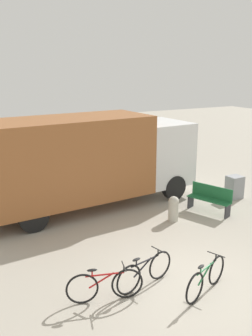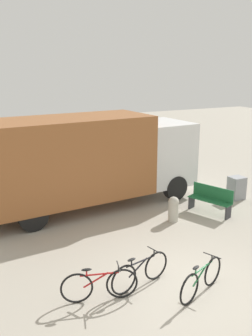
{
  "view_description": "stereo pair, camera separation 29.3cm",
  "coord_description": "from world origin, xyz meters",
  "px_view_note": "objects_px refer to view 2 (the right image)",
  "views": [
    {
      "loc": [
        -4.94,
        -6.05,
        4.86
      ],
      "look_at": [
        0.58,
        4.15,
        1.72
      ],
      "focal_mm": 40.0,
      "sensor_mm": 36.0,
      "label": 1
    },
    {
      "loc": [
        -4.68,
        -6.19,
        4.86
      ],
      "look_at": [
        0.58,
        4.15,
        1.72
      ],
      "focal_mm": 40.0,
      "sensor_mm": 36.0,
      "label": 2
    }
  ],
  "objects_px": {
    "bollard_near_bench": "(173,208)",
    "bicycle_far": "(201,279)",
    "delivery_truck": "(90,158)",
    "bicycle_middle": "(140,272)",
    "park_bench": "(211,199)",
    "utility_box": "(236,188)",
    "bicycle_near": "(99,285)"
  },
  "relations": [
    {
      "from": "bicycle_middle",
      "to": "bollard_near_bench",
      "type": "bearing_deg",
      "value": 33.21
    },
    {
      "from": "delivery_truck",
      "to": "bicycle_middle",
      "type": "distance_m",
      "value": 5.56
    },
    {
      "from": "delivery_truck",
      "to": "bollard_near_bench",
      "type": "relative_size",
      "value": 9.56
    },
    {
      "from": "park_bench",
      "to": "utility_box",
      "type": "bearing_deg",
      "value": -89.22
    },
    {
      "from": "park_bench",
      "to": "bicycle_middle",
      "type": "relative_size",
      "value": 0.96
    },
    {
      "from": "bicycle_near",
      "to": "bicycle_far",
      "type": "distance_m",
      "value": 2.23
    },
    {
      "from": "bollard_near_bench",
      "to": "bicycle_middle",
      "type": "bearing_deg",
      "value": -134.82
    },
    {
      "from": "bicycle_near",
      "to": "bicycle_middle",
      "type": "xyz_separation_m",
      "value": [
        1.04,
        0.07,
        0.0
      ]
    },
    {
      "from": "bicycle_near",
      "to": "utility_box",
      "type": "xyz_separation_m",
      "value": [
        7.16,
        3.58,
        0.06
      ]
    },
    {
      "from": "bicycle_near",
      "to": "bollard_near_bench",
      "type": "height_order",
      "value": "bollard_near_bench"
    },
    {
      "from": "park_bench",
      "to": "bollard_near_bench",
      "type": "bearing_deg",
      "value": 70.97
    },
    {
      "from": "bicycle_middle",
      "to": "bicycle_far",
      "type": "relative_size",
      "value": 1.04
    },
    {
      "from": "bollard_near_bench",
      "to": "bicycle_far",
      "type": "bearing_deg",
      "value": -115.35
    },
    {
      "from": "park_bench",
      "to": "bicycle_near",
      "type": "height_order",
      "value": "park_bench"
    },
    {
      "from": "park_bench",
      "to": "utility_box",
      "type": "relative_size",
      "value": 1.83
    },
    {
      "from": "bicycle_middle",
      "to": "bicycle_near",
      "type": "bearing_deg",
      "value": 172.08
    },
    {
      "from": "bicycle_near",
      "to": "bicycle_middle",
      "type": "height_order",
      "value": "same"
    },
    {
      "from": "park_bench",
      "to": "bicycle_near",
      "type": "relative_size",
      "value": 0.97
    },
    {
      "from": "bicycle_middle",
      "to": "bicycle_far",
      "type": "height_order",
      "value": "same"
    },
    {
      "from": "park_bench",
      "to": "bollard_near_bench",
      "type": "relative_size",
      "value": 1.89
    },
    {
      "from": "park_bench",
      "to": "utility_box",
      "type": "height_order",
      "value": "park_bench"
    },
    {
      "from": "bicycle_near",
      "to": "bicycle_far",
      "type": "xyz_separation_m",
      "value": [
        2.08,
        -0.8,
        0.0
      ]
    },
    {
      "from": "park_bench",
      "to": "bicycle_near",
      "type": "distance_m",
      "value": 6.1
    },
    {
      "from": "delivery_truck",
      "to": "bollard_near_bench",
      "type": "bearing_deg",
      "value": -56.83
    },
    {
      "from": "bicycle_middle",
      "to": "bollard_near_bench",
      "type": "xyz_separation_m",
      "value": [
        2.78,
        2.8,
        0.08
      ]
    },
    {
      "from": "delivery_truck",
      "to": "bicycle_near",
      "type": "xyz_separation_m",
      "value": [
        -1.96,
        -5.38,
        -1.41
      ]
    },
    {
      "from": "bollard_near_bench",
      "to": "utility_box",
      "type": "relative_size",
      "value": 0.97
    },
    {
      "from": "bicycle_far",
      "to": "delivery_truck",
      "type": "bearing_deg",
      "value": 70.17
    },
    {
      "from": "bicycle_near",
      "to": "bollard_near_bench",
      "type": "bearing_deg",
      "value": 53.29
    },
    {
      "from": "park_bench",
      "to": "utility_box",
      "type": "xyz_separation_m",
      "value": [
        1.79,
        0.68,
        -0.07
      ]
    },
    {
      "from": "park_bench",
      "to": "bicycle_far",
      "type": "height_order",
      "value": "park_bench"
    },
    {
      "from": "bicycle_far",
      "to": "utility_box",
      "type": "distance_m",
      "value": 6.71
    }
  ]
}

